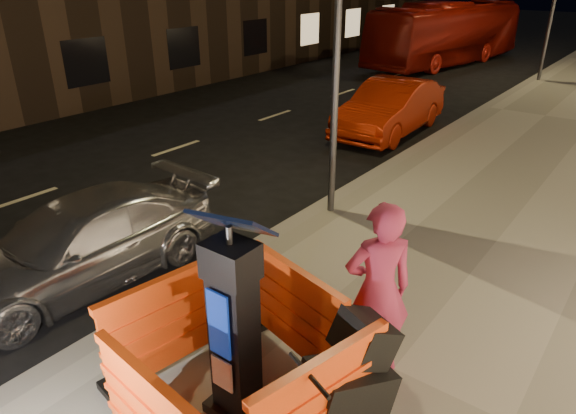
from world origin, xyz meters
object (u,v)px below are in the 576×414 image
Objects in this scene: parking_kiosk at (234,324)px; car_silver at (87,279)px; man at (378,291)px; car_red at (388,133)px; stroller at (347,383)px; barrier_bldgside at (321,412)px; bus_doubledecker at (443,64)px; barrier_back at (296,315)px; barrier_kerbside at (168,326)px.

parking_kiosk is 0.51× the size of car_silver.
car_red is at bearing -111.25° from man.
man reaches higher than stroller.
man is at bearing 13.41° from car_silver.
car_red is (-4.34, 9.86, -0.73)m from barrier_bldgside.
bus_doubledecker is 5.09× the size of man.
barrier_back is 1.34m from barrier_bldgside.
parking_kiosk is 1.06m from barrier_kerbside.
parking_kiosk is 1.15m from stroller.
stroller is at bearing 36.57° from parking_kiosk.
car_silver is (-3.51, 0.59, -1.20)m from parking_kiosk.
barrier_back is 0.35× the size of car_red.
man is (0.74, 1.34, -0.06)m from parking_kiosk.
parking_kiosk reaches higher than stroller.
man reaches higher than barrier_kerbside.
car_red is at bearing 137.57° from stroller.
man is (1.69, 1.34, 0.40)m from barrier_kerbside.
barrier_bldgside is 1.42m from man.
barrier_kerbside and barrier_bldgside have the same top height.
barrier_bldgside reaches higher than stroller.
car_red is 9.53m from man.
car_red is 0.43× the size of bus_doubledecker.
parking_kiosk is at bearing -75.80° from barrier_back.
barrier_kerbside reaches higher than stroller.
car_silver is at bearing -178.37° from parking_kiosk.
barrier_back is 1.00× the size of barrier_kerbside.
barrier_kerbside is 0.15× the size of bus_doubledecker.
barrier_bldgside is 10.80m from car_red.
car_red is 2.19× the size of man.
bus_doubledecker is (-3.13, 11.76, 0.00)m from car_red.
man reaches higher than barrier_back.
barrier_kerbside is 2.19m from man.
parking_kiosk is 1.53m from man.
bus_doubledecker is at bearing 132.29° from stroller.
barrier_kerbside is at bearing -168.80° from parking_kiosk.
parking_kiosk reaches higher than car_silver.
bus_doubledecker is at bearing 23.66° from barrier_kerbside.
stroller is at bearing -67.90° from car_red.
barrier_back is at bearing 174.46° from stroller.
barrier_bldgside reaches higher than car_red.
bus_doubledecker is (-3.01, 21.03, 0.00)m from car_silver.
bus_doubledecker is at bearing 32.27° from barrier_bldgside.
car_silver is 9.27m from car_red.
barrier_back is at bearing -71.74° from car_red.
stroller is (0.94, 0.44, -0.49)m from parking_kiosk.
barrier_bldgside is at bearing 11.20° from parking_kiosk.
stroller is (4.33, -9.42, 0.70)m from car_red.
car_silver is 2.09× the size of man.
barrier_back is 21.69m from bus_doubledecker.
man is at bearing 72.50° from parking_kiosk.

